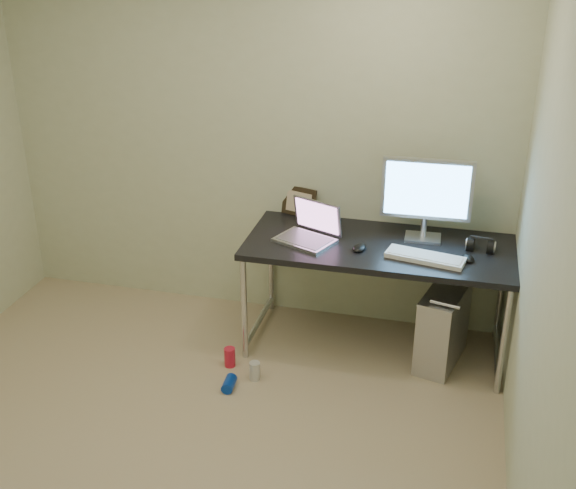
{
  "coord_description": "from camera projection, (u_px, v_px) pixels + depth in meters",
  "views": [
    {
      "loc": [
        1.35,
        -2.71,
        2.65
      ],
      "look_at": [
        0.42,
        1.04,
        0.85
      ],
      "focal_mm": 45.0,
      "sensor_mm": 36.0,
      "label": 1
    }
  ],
  "objects": [
    {
      "name": "cable_a",
      "position": [
        440.0,
        278.0,
        4.84
      ],
      "size": [
        0.01,
        0.16,
        0.69
      ],
      "primitive_type": "cylinder",
      "rotation": [
        0.21,
        0.0,
        0.0
      ],
      "color": "black",
      "rests_on": "ground"
    },
    {
      "name": "wall_right",
      "position": [
        548.0,
        294.0,
        2.89
      ],
      "size": [
        0.02,
        3.5,
        2.5
      ],
      "primitive_type": "cube",
      "color": "beige",
      "rests_on": "ground"
    },
    {
      "name": "tower_computer",
      "position": [
        443.0,
        326.0,
        4.56
      ],
      "size": [
        0.33,
        0.53,
        0.54
      ],
      "rotation": [
        0.0,
        0.0,
        -0.25
      ],
      "color": "silver",
      "rests_on": "ground"
    },
    {
      "name": "can_white",
      "position": [
        255.0,
        371.0,
        4.45
      ],
      "size": [
        0.08,
        0.08,
        0.12
      ],
      "primitive_type": "cylinder",
      "rotation": [
        0.0,
        0.0,
        0.24
      ],
      "color": "silver",
      "rests_on": "ground"
    },
    {
      "name": "mouse_left",
      "position": [
        359.0,
        246.0,
        4.42
      ],
      "size": [
        0.1,
        0.14,
        0.04
      ],
      "primitive_type": "ellipsoid",
      "rotation": [
        0.0,
        0.0,
        -0.2
      ],
      "color": "black",
      "rests_on": "desk"
    },
    {
      "name": "can_red",
      "position": [
        230.0,
        357.0,
        4.58
      ],
      "size": [
        0.09,
        0.09,
        0.13
      ],
      "primitive_type": "cylinder",
      "rotation": [
        0.0,
        0.0,
        0.47
      ],
      "color": "red",
      "rests_on": "ground"
    },
    {
      "name": "headphones",
      "position": [
        481.0,
        246.0,
        4.41
      ],
      "size": [
        0.17,
        0.1,
        0.11
      ],
      "rotation": [
        0.0,
        0.0,
        -0.11
      ],
      "color": "black",
      "rests_on": "desk"
    },
    {
      "name": "floor",
      "position": [
        164.0,
        463.0,
        3.8
      ],
      "size": [
        3.5,
        3.5,
        0.0
      ],
      "primitive_type": "plane",
      "color": "tan",
      "rests_on": "ground"
    },
    {
      "name": "keyboard",
      "position": [
        425.0,
        257.0,
        4.3
      ],
      "size": [
        0.49,
        0.24,
        0.03
      ],
      "primitive_type": "cube",
      "rotation": [
        0.0,
        0.0,
        -0.2
      ],
      "color": "white",
      "rests_on": "desk"
    },
    {
      "name": "cable_b",
      "position": [
        453.0,
        284.0,
        4.81
      ],
      "size": [
        0.02,
        0.11,
        0.71
      ],
      "primitive_type": "cylinder",
      "rotation": [
        0.14,
        0.0,
        0.09
      ],
      "color": "black",
      "rests_on": "ground"
    },
    {
      "name": "wall_back",
      "position": [
        253.0,
        140.0,
        4.81
      ],
      "size": [
        3.5,
        0.02,
        2.5
      ],
      "primitive_type": "cube",
      "color": "beige",
      "rests_on": "ground"
    },
    {
      "name": "laptop",
      "position": [
        310.0,
        231.0,
        4.55
      ],
      "size": [
        0.43,
        0.4,
        0.24
      ],
      "rotation": [
        0.0,
        0.0,
        -0.4
      ],
      "color": "silver",
      "rests_on": "desk"
    },
    {
      "name": "webcam",
      "position": [
        318.0,
        208.0,
        4.82
      ],
      "size": [
        0.04,
        0.03,
        0.11
      ],
      "rotation": [
        0.0,
        0.0,
        0.11
      ],
      "color": "silver",
      "rests_on": "desk"
    },
    {
      "name": "picture_frame",
      "position": [
        299.0,
        202.0,
        4.89
      ],
      "size": [
        0.26,
        0.14,
        0.2
      ],
      "primitive_type": "cube",
      "rotation": [
        -0.21,
        0.0,
        -0.31
      ],
      "color": "black",
      "rests_on": "desk"
    },
    {
      "name": "mouse_right",
      "position": [
        468.0,
        257.0,
        4.29
      ],
      "size": [
        0.1,
        0.13,
        0.04
      ],
      "primitive_type": "ellipsoid",
      "rotation": [
        0.0,
        0.0,
        0.24
      ],
      "color": "black",
      "rests_on": "desk"
    },
    {
      "name": "monitor",
      "position": [
        427.0,
        193.0,
        4.45
      ],
      "size": [
        0.56,
        0.17,
        0.53
      ],
      "rotation": [
        0.0,
        0.0,
        0.03
      ],
      "color": "silver",
      "rests_on": "desk"
    },
    {
      "name": "desk",
      "position": [
        379.0,
        255.0,
        4.53
      ],
      "size": [
        1.67,
        0.73,
        0.75
      ],
      "color": "black",
      "rests_on": "ground"
    },
    {
      "name": "can_blue",
      "position": [
        229.0,
        384.0,
        4.37
      ],
      "size": [
        0.08,
        0.13,
        0.07
      ],
      "primitive_type": "cylinder",
      "rotation": [
        1.57,
        0.0,
        0.06
      ],
      "color": "#0C38B6",
      "rests_on": "ground"
    }
  ]
}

